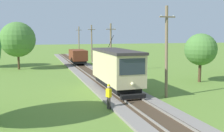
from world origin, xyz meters
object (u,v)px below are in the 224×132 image
Objects in this scene: utility_pole_near_tram at (166,51)px; track_worker at (109,95)px; freight_car at (78,56)px; utility_pole_far at (92,43)px; utility_pole_mid at (111,47)px; gravel_pile at (100,60)px; utility_pole_distant at (79,41)px; tree_left_near at (18,39)px; tree_right_far at (201,49)px; red_tram at (116,68)px.

track_worker is at bearing -160.70° from utility_pole_near_tram.
utility_pole_far reaches higher than freight_car.
utility_pole_far reaches higher than utility_pole_mid.
utility_pole_distant is at bearing 95.92° from gravel_pile.
track_worker is at bearing -73.29° from tree_left_near.
freight_car is at bearing -142.19° from gravel_pile.
utility_pole_far is 3.89× the size of track_worker.
utility_pole_distant reaches higher than tree_right_far.
gravel_pile is at bearing 37.81° from freight_car.
utility_pole_distant is 3.96× the size of track_worker.
utility_pole_near_tram reaches higher than gravel_pile.
tree_left_near reaches higher than track_worker.
tree_left_near is at bearing 116.81° from red_tram.
utility_pole_near_tram is 8.49m from tree_right_far.
utility_pole_distant is 37.41m from tree_right_far.
red_tram is 10.43m from tree_right_far.
tree_right_far is at bearing 9.38° from red_tram.
utility_pole_far is (3.28, 3.98, 2.01)m from freight_car.
tree_left_near reaches higher than utility_pole_mid.
tree_left_near is 1.33× the size of tree_right_far.
gravel_pile is at bearing 83.01° from utility_pole_mid.
freight_car is 1.64× the size of gravel_pile.
utility_pole_mid is 18.59m from track_worker.
gravel_pile is (1.46, -0.29, -3.12)m from utility_pole_far.
freight_car reaches higher than track_worker.
freight_car is at bearing 90.01° from red_tram.
utility_pole_mid is at bearing -90.00° from utility_pole_distant.
utility_pole_near_tram is 25.03m from tree_left_near.
gravel_pile is at bearing 103.52° from tree_right_far.
red_tram is 24.87m from gravel_pile.
track_worker is (-2.22, -25.83, -0.57)m from freight_car.
red_tram is 4.90m from utility_pole_near_tram.
freight_car is 5.54m from utility_pole_far.
utility_pole_near_tram reaches higher than red_tram.
track_worker is at bearing -94.91° from freight_car.
tree_left_near is (-12.57, -20.06, 0.83)m from utility_pole_distant.
utility_pole_distant is at bearing 100.65° from tree_right_far.
utility_pole_mid reaches higher than tree_right_far.
tree_right_far is at bearing -76.48° from gravel_pile.
track_worker is (-5.50, -29.81, -2.58)m from utility_pole_far.
gravel_pile is 15.77m from tree_left_near.
tree_right_far is (19.49, -16.71, -0.88)m from tree_left_near.
utility_pole_near_tram is (3.28, -3.24, 1.65)m from red_tram.
track_worker is at bearing -107.38° from utility_pole_mid.
utility_pole_mid is 3.77× the size of track_worker.
utility_pole_distant is at bearing 90.00° from utility_pole_far.
tree_right_far is at bearing -73.24° from utility_pole_far.
red_tram is 4.79× the size of track_worker.
track_worker is at bearing -113.31° from red_tram.
utility_pole_distant is (3.28, 17.78, 2.07)m from freight_car.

